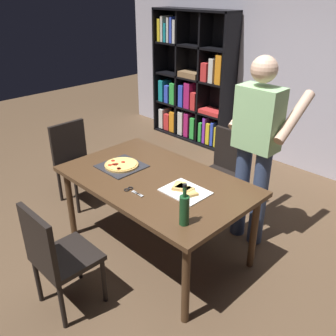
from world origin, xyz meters
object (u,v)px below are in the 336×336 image
(chair_left_end, at_px, (75,158))
(kitchen_scissors, at_px, (132,191))
(pepperoni_pizza_on_tray, at_px, (122,165))
(chair_near_camera, at_px, (55,254))
(chair_far_side, at_px, (224,167))
(person_serving_pizza, at_px, (257,143))
(dining_table, at_px, (156,186))
(bookshelf, at_px, (192,85))
(wine_bottle, at_px, (184,209))

(chair_left_end, bearing_deg, kitchen_scissors, -11.97)
(chair_left_end, distance_m, pepperoni_pizza_on_tray, 0.97)
(chair_near_camera, height_order, chair_far_side, same)
(chair_near_camera, distance_m, pepperoni_pizza_on_tray, 1.04)
(person_serving_pizza, height_order, pepperoni_pizza_on_tray, person_serving_pizza)
(chair_near_camera, bearing_deg, dining_table, 90.00)
(dining_table, bearing_deg, chair_far_side, 90.00)
(bookshelf, height_order, pepperoni_pizza_on_tray, bookshelf)
(wine_bottle, bearing_deg, chair_left_end, 170.73)
(kitchen_scissors, bearing_deg, pepperoni_pizza_on_tray, 151.53)
(chair_far_side, xyz_separation_m, chair_left_end, (-1.32, -0.99, 0.00))
(pepperoni_pizza_on_tray, relative_size, kitchen_scissors, 1.91)
(chair_far_side, bearing_deg, chair_near_camera, -90.00)
(kitchen_scissors, bearing_deg, chair_near_camera, -91.66)
(chair_left_end, xyz_separation_m, pepperoni_pizza_on_tray, (0.93, -0.06, 0.25))
(chair_left_end, bearing_deg, bookshelf, 98.94)
(dining_table, distance_m, kitchen_scissors, 0.30)
(bookshelf, bearing_deg, wine_bottle, -49.24)
(chair_far_side, relative_size, person_serving_pizza, 0.51)
(chair_far_side, xyz_separation_m, pepperoni_pizza_on_tray, (-0.39, -1.06, 0.25))
(dining_table, bearing_deg, chair_left_end, 180.00)
(bookshelf, bearing_deg, chair_far_side, -39.19)
(bookshelf, distance_m, wine_bottle, 3.56)
(chair_near_camera, relative_size, chair_far_side, 1.00)
(person_serving_pizza, bearing_deg, chair_left_end, -156.79)
(chair_left_end, relative_size, wine_bottle, 2.85)
(chair_near_camera, height_order, person_serving_pizza, person_serving_pizza)
(pepperoni_pizza_on_tray, distance_m, wine_bottle, 1.05)
(chair_left_end, relative_size, bookshelf, 0.46)
(chair_near_camera, distance_m, bookshelf, 3.79)
(person_serving_pizza, xyz_separation_m, pepperoni_pizza_on_tray, (-0.87, -0.84, -0.23))
(pepperoni_pizza_on_tray, bearing_deg, chair_far_side, 69.72)
(chair_near_camera, xyz_separation_m, chair_far_side, (0.00, 1.99, 0.00))
(chair_far_side, relative_size, bookshelf, 0.46)
(kitchen_scissors, bearing_deg, person_serving_pizza, 66.42)
(chair_far_side, bearing_deg, pepperoni_pizza_on_tray, -110.28)
(chair_near_camera, xyz_separation_m, person_serving_pizza, (0.48, 1.77, 0.49))
(wine_bottle, xyz_separation_m, kitchen_scissors, (-0.61, 0.03, -0.11))
(chair_far_side, bearing_deg, chair_left_end, -143.06)
(dining_table, relative_size, chair_left_end, 1.86)
(person_serving_pizza, distance_m, pepperoni_pizza_on_tray, 1.23)
(dining_table, xyz_separation_m, chair_left_end, (-1.32, 0.00, -0.17))
(chair_left_end, distance_m, person_serving_pizza, 2.02)
(pepperoni_pizza_on_tray, bearing_deg, kitchen_scissors, -28.47)
(chair_left_end, bearing_deg, chair_near_camera, -36.94)
(bookshelf, distance_m, person_serving_pizza, 2.71)
(chair_near_camera, height_order, bookshelf, bookshelf)
(chair_near_camera, bearing_deg, chair_left_end, 143.06)
(chair_far_side, height_order, bookshelf, bookshelf)
(person_serving_pizza, bearing_deg, chair_near_camera, -105.26)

